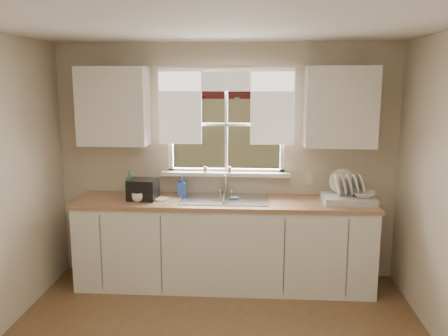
# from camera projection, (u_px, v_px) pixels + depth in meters

# --- Properties ---
(room_walls) EXTENTS (3.62, 4.02, 2.50)m
(room_walls) POSITION_uv_depth(u_px,v_px,m) (207.00, 219.00, 3.04)
(room_walls) COLOR beige
(room_walls) RESTS_ON ground
(ceiling) EXTENTS (3.60, 4.00, 0.02)m
(ceiling) POSITION_uv_depth(u_px,v_px,m) (206.00, 16.00, 2.88)
(ceiling) COLOR silver
(ceiling) RESTS_ON room_walls
(window) EXTENTS (1.38, 0.16, 1.06)m
(window) POSITION_uv_depth(u_px,v_px,m) (226.00, 140.00, 5.03)
(window) COLOR white
(window) RESTS_ON room_walls
(curtains) EXTENTS (1.50, 0.03, 0.81)m
(curtains) POSITION_uv_depth(u_px,v_px,m) (226.00, 98.00, 4.89)
(curtains) COLOR white
(curtains) RESTS_ON room_walls
(base_cabinets) EXTENTS (3.00, 0.62, 0.87)m
(base_cabinets) POSITION_uv_depth(u_px,v_px,m) (224.00, 245.00, 4.90)
(base_cabinets) COLOR white
(base_cabinets) RESTS_ON ground
(countertop) EXTENTS (3.04, 0.65, 0.04)m
(countertop) POSITION_uv_depth(u_px,v_px,m) (224.00, 202.00, 4.82)
(countertop) COLOR #A97854
(countertop) RESTS_ON base_cabinets
(upper_cabinet_left) EXTENTS (0.70, 0.33, 0.80)m
(upper_cabinet_left) POSITION_uv_depth(u_px,v_px,m) (113.00, 106.00, 4.86)
(upper_cabinet_left) COLOR white
(upper_cabinet_left) RESTS_ON room_walls
(upper_cabinet_right) EXTENTS (0.70, 0.33, 0.80)m
(upper_cabinet_right) POSITION_uv_depth(u_px,v_px,m) (340.00, 107.00, 4.71)
(upper_cabinet_right) COLOR white
(upper_cabinet_right) RESTS_ON room_walls
(wall_outlet) EXTENTS (0.08, 0.01, 0.12)m
(wall_outlet) POSITION_uv_depth(u_px,v_px,m) (309.00, 179.00, 5.03)
(wall_outlet) COLOR beige
(wall_outlet) RESTS_ON room_walls
(sill_jars) EXTENTS (0.30, 0.04, 0.06)m
(sill_jars) POSITION_uv_depth(u_px,v_px,m) (217.00, 169.00, 5.03)
(sill_jars) COLOR brown
(sill_jars) RESTS_ON window
(backyard) EXTENTS (20.00, 10.00, 6.13)m
(backyard) POSITION_uv_depth(u_px,v_px,m) (268.00, 21.00, 10.92)
(backyard) COLOR #335421
(backyard) RESTS_ON ground
(sink) EXTENTS (0.88, 0.52, 0.40)m
(sink) POSITION_uv_depth(u_px,v_px,m) (224.00, 206.00, 4.86)
(sink) COLOR #B7B7BC
(sink) RESTS_ON countertop
(dish_rack) EXTENTS (0.51, 0.38, 0.31)m
(dish_rack) POSITION_uv_depth(u_px,v_px,m) (348.00, 195.00, 4.73)
(dish_rack) COLOR silver
(dish_rack) RESTS_ON countertop
(bowl) EXTENTS (0.27, 0.27, 0.06)m
(bowl) POSITION_uv_depth(u_px,v_px,m) (364.00, 194.00, 4.67)
(bowl) COLOR white
(bowl) RESTS_ON dish_rack
(soap_bottle_a) EXTENTS (0.11, 0.11, 0.26)m
(soap_bottle_a) POSITION_uv_depth(u_px,v_px,m) (130.00, 183.00, 5.03)
(soap_bottle_a) COLOR green
(soap_bottle_a) RESTS_ON countertop
(soap_bottle_b) EXTENTS (0.11, 0.11, 0.21)m
(soap_bottle_b) POSITION_uv_depth(u_px,v_px,m) (182.00, 185.00, 5.01)
(soap_bottle_b) COLOR blue
(soap_bottle_b) RESTS_ON countertop
(soap_bottle_c) EXTENTS (0.18, 0.18, 0.18)m
(soap_bottle_c) POSITION_uv_depth(u_px,v_px,m) (133.00, 186.00, 5.03)
(soap_bottle_c) COLOR beige
(soap_bottle_c) RESTS_ON countertop
(saucer) EXTENTS (0.17, 0.17, 0.01)m
(saucer) POSITION_uv_depth(u_px,v_px,m) (160.00, 199.00, 4.85)
(saucer) COLOR silver
(saucer) RESTS_ON countertop
(cup) EXTENTS (0.15, 0.15, 0.09)m
(cup) POSITION_uv_depth(u_px,v_px,m) (138.00, 197.00, 4.75)
(cup) COLOR white
(cup) RESTS_ON countertop
(black_appliance) EXTENTS (0.31, 0.27, 0.21)m
(black_appliance) POSITION_uv_depth(u_px,v_px,m) (143.00, 189.00, 4.84)
(black_appliance) COLOR black
(black_appliance) RESTS_ON countertop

